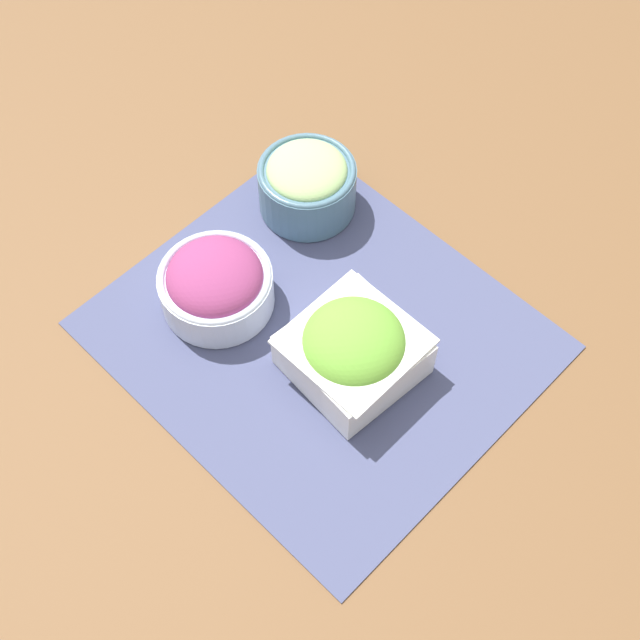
{
  "coord_description": "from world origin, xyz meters",
  "views": [
    {
      "loc": [
        0.36,
        -0.37,
        0.87
      ],
      "look_at": [
        0.0,
        0.0,
        0.03
      ],
      "focal_mm": 50.0,
      "sensor_mm": 36.0,
      "label": 1
    }
  ],
  "objects": [
    {
      "name": "ground_plane",
      "position": [
        0.0,
        0.0,
        0.0
      ],
      "size": [
        3.0,
        3.0,
        0.0
      ],
      "primitive_type": "plane",
      "color": "brown"
    },
    {
      "name": "placemat",
      "position": [
        0.0,
        0.0,
        0.0
      ],
      "size": [
        0.45,
        0.4,
        0.0
      ],
      "color": "#474C70",
      "rests_on": "ground_plane"
    },
    {
      "name": "onion_bowl",
      "position": [
        -0.12,
        -0.05,
        0.04
      ],
      "size": [
        0.13,
        0.13,
        0.07
      ],
      "color": "silver",
      "rests_on": "placemat"
    },
    {
      "name": "lettuce_bowl",
      "position": [
        0.06,
        -0.01,
        0.04
      ],
      "size": [
        0.14,
        0.14,
        0.08
      ],
      "color": "white",
      "rests_on": "placemat"
    },
    {
      "name": "cucumber_bowl",
      "position": [
        -0.14,
        0.12,
        0.05
      ],
      "size": [
        0.12,
        0.12,
        0.08
      ],
      "color": "slate",
      "rests_on": "placemat"
    }
  ]
}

